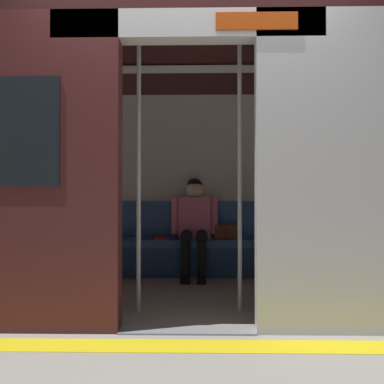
# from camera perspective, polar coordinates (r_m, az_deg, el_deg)

# --- Properties ---
(ground_plane) EXTENTS (60.00, 60.00, 0.00)m
(ground_plane) POSITION_cam_1_polar(r_m,az_deg,el_deg) (3.09, -0.62, -18.38)
(ground_plane) COLOR gray
(platform_edge_strip) EXTENTS (8.00, 0.24, 0.01)m
(platform_edge_strip) POSITION_cam_1_polar(r_m,az_deg,el_deg) (2.80, -0.82, -20.18)
(platform_edge_strip) COLOR yellow
(platform_edge_strip) RESTS_ON ground_plane
(train_car) EXTENTS (6.40, 2.59, 2.36)m
(train_car) POSITION_cam_1_polar(r_m,az_deg,el_deg) (4.12, -1.04, 7.69)
(train_car) COLOR silver
(train_car) RESTS_ON ground_plane
(bench_seat) EXTENTS (2.42, 0.44, 0.44)m
(bench_seat) POSITION_cam_1_polar(r_m,az_deg,el_deg) (5.06, 0.09, -7.56)
(bench_seat) COLOR #38609E
(bench_seat) RESTS_ON ground_plane
(person_seated) EXTENTS (0.55, 0.67, 1.17)m
(person_seated) POSITION_cam_1_polar(r_m,az_deg,el_deg) (4.97, 0.33, -3.91)
(person_seated) COLOR pink
(person_seated) RESTS_ON ground_plane
(handbag) EXTENTS (0.26, 0.15, 0.17)m
(handbag) POSITION_cam_1_polar(r_m,az_deg,el_deg) (5.07, 4.56, -5.41)
(handbag) COLOR brown
(handbag) RESTS_ON bench_seat
(book) EXTENTS (0.17, 0.24, 0.03)m
(book) POSITION_cam_1_polar(r_m,az_deg,el_deg) (5.08, -4.29, -6.20)
(book) COLOR #B22D2D
(book) RESTS_ON bench_seat
(grab_pole_door) EXTENTS (0.04, 0.04, 2.22)m
(grab_pole_door) POSITION_cam_1_polar(r_m,az_deg,el_deg) (3.47, -7.26, 2.15)
(grab_pole_door) COLOR silver
(grab_pole_door) RESTS_ON ground_plane
(grab_pole_far) EXTENTS (0.04, 0.04, 2.22)m
(grab_pole_far) POSITION_cam_1_polar(r_m,az_deg,el_deg) (3.48, 6.50, 2.14)
(grab_pole_far) COLOR silver
(grab_pole_far) RESTS_ON ground_plane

